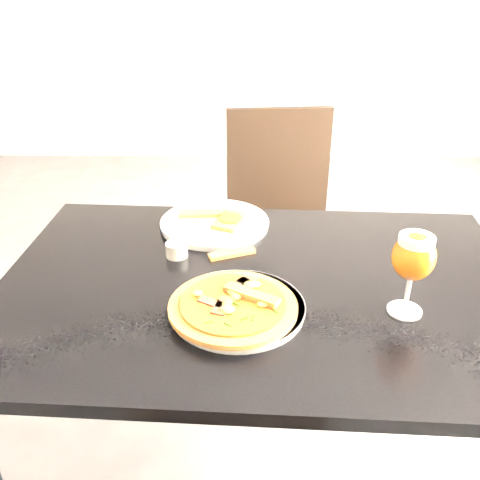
{
  "coord_description": "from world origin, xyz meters",
  "views": [
    {
      "loc": [
        -0.05,
        -1.06,
        1.41
      ],
      "look_at": [
        -0.06,
        0.03,
        0.83
      ],
      "focal_mm": 40.0,
      "sensor_mm": 36.0,
      "label": 1
    }
  ],
  "objects_px": {
    "chair_far": "(281,222)",
    "beer_glass": "(414,257)",
    "pizza": "(233,305)",
    "dining_table": "(260,314)"
  },
  "relations": [
    {
      "from": "chair_far",
      "to": "pizza",
      "type": "bearing_deg",
      "value": -105.14
    },
    {
      "from": "dining_table",
      "to": "pizza",
      "type": "distance_m",
      "value": 0.18
    },
    {
      "from": "pizza",
      "to": "beer_glass",
      "type": "bearing_deg",
      "value": 2.66
    },
    {
      "from": "dining_table",
      "to": "chair_far",
      "type": "height_order",
      "value": "chair_far"
    },
    {
      "from": "beer_glass",
      "to": "pizza",
      "type": "bearing_deg",
      "value": -177.34
    },
    {
      "from": "chair_far",
      "to": "beer_glass",
      "type": "bearing_deg",
      "value": -83.56
    },
    {
      "from": "dining_table",
      "to": "beer_glass",
      "type": "height_order",
      "value": "beer_glass"
    },
    {
      "from": "dining_table",
      "to": "beer_glass",
      "type": "relative_size",
      "value": 6.79
    },
    {
      "from": "dining_table",
      "to": "beer_glass",
      "type": "distance_m",
      "value": 0.39
    },
    {
      "from": "dining_table",
      "to": "pizza",
      "type": "bearing_deg",
      "value": -111.77
    }
  ]
}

